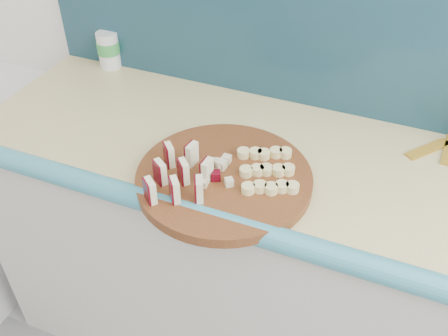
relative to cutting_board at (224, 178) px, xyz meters
The scene contains 8 objects.
kitchen_counter 0.58m from the cutting_board, 28.37° to the left, with size 2.20×0.63×0.91m.
backsplash 0.59m from the cutting_board, 56.18° to the left, with size 2.20×0.02×0.50m, color teal.
cutting_board is the anchor object (origin of this frame).
apple_wedges 0.12m from the cutting_board, 139.73° to the right, with size 0.16×0.21×0.06m.
apple_chunks 0.04m from the cutting_board, 154.74° to the right, with size 0.06×0.07×0.02m.
banana_slices 0.11m from the cutting_board, 24.67° to the left, with size 0.19×0.20×0.02m.
canister 0.74m from the cutting_board, 145.03° to the left, with size 0.08×0.08×0.13m.
banana_peel 0.63m from the cutting_board, 33.57° to the left, with size 0.21×0.18×0.01m.
Camera 1 is at (0.17, 0.44, 1.75)m, focal length 40.00 mm.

